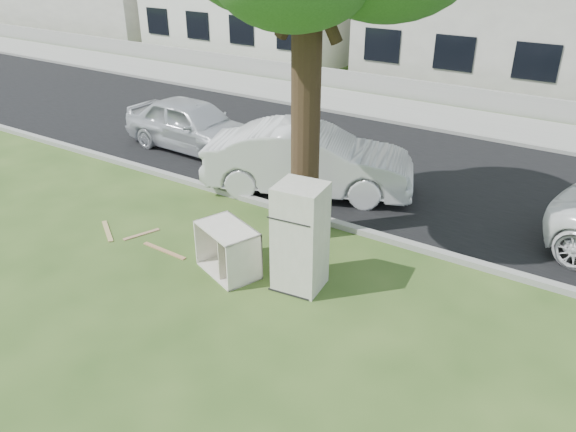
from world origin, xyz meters
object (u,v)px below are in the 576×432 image
Objects in this scene: cabinet at (228,250)px; car_left at (193,125)px; car_center at (309,160)px; fridge at (300,237)px.

car_left reaches higher than cabinet.
cabinet is at bearing -131.14° from car_left.
car_left is at bearing 58.57° from car_center.
cabinet is 3.82m from car_center.
car_left is at bearing 138.71° from fridge.
car_center is (-1.91, 3.45, -0.16)m from fridge.
cabinet is at bearing -173.42° from fridge.
fridge is 1.42m from cabinet.
car_left is (-6.02, 4.14, -0.23)m from fridge.
car_center is at bearing 120.15° from cabinet.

